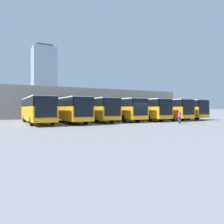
{
  "coord_description": "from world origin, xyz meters",
  "views": [
    {
      "loc": [
        15.8,
        21.99,
        1.89
      ],
      "look_at": [
        0.92,
        -5.97,
        1.3
      ],
      "focal_mm": 35.0,
      "sensor_mm": 36.0,
      "label": 1
    }
  ],
  "objects": [
    {
      "name": "curb_divider_0",
      "position": [
        -9.54,
        -4.23,
        0.07
      ],
      "size": [
        0.3,
        5.07,
        0.15
      ],
      "primitive_type": "cube",
      "rotation": [
        0.0,
        0.0,
        -0.01
      ],
      "color": "#9E9E99",
      "rests_on": "ground_plane"
    },
    {
      "name": "station_building",
      "position": [
        0.0,
        -21.56,
        2.87
      ],
      "size": [
        41.62,
        13.11,
        5.67
      ],
      "color": "gray",
      "rests_on": "ground_plane"
    },
    {
      "name": "pedestrian",
      "position": [
        -3.94,
        2.45,
        0.84
      ],
      "size": [
        0.45,
        0.45,
        1.56
      ],
      "rotation": [
        0.0,
        0.0,
        2.77
      ],
      "color": "#38384C",
      "rests_on": "ground_plane"
    },
    {
      "name": "bus_0",
      "position": [
        -11.45,
        -6.01,
        1.77
      ],
      "size": [
        2.56,
        12.02,
        3.16
      ],
      "rotation": [
        0.0,
        0.0,
        -0.01
      ],
      "color": "orange",
      "rests_on": "ground_plane"
    },
    {
      "name": "bus_6",
      "position": [
        11.45,
        -5.62,
        1.77
      ],
      "size": [
        2.56,
        12.02,
        3.16
      ],
      "rotation": [
        0.0,
        0.0,
        -0.01
      ],
      "color": "orange",
      "rests_on": "ground_plane"
    },
    {
      "name": "bus_4",
      "position": [
        3.82,
        -6.19,
        1.77
      ],
      "size": [
        2.56,
        12.02,
        3.16
      ],
      "rotation": [
        0.0,
        0.0,
        -0.01
      ],
      "color": "orange",
      "rests_on": "ground_plane"
    },
    {
      "name": "curb_divider_5",
      "position": [
        9.54,
        -3.65,
        0.07
      ],
      "size": [
        0.3,
        5.07,
        0.15
      ],
      "primitive_type": "cube",
      "rotation": [
        0.0,
        0.0,
        -0.01
      ],
      "color": "#9E9E99",
      "rests_on": "ground_plane"
    },
    {
      "name": "curb_divider_3",
      "position": [
        1.91,
        -4.22,
        0.07
      ],
      "size": [
        0.3,
        5.07,
        0.15
      ],
      "primitive_type": "cube",
      "rotation": [
        0.0,
        0.0,
        -0.01
      ],
      "color": "#9E9E99",
      "rests_on": "ground_plane"
    },
    {
      "name": "curb_divider_1",
      "position": [
        -5.73,
        -3.63,
        0.07
      ],
      "size": [
        0.3,
        5.07,
        0.15
      ],
      "primitive_type": "cube",
      "rotation": [
        0.0,
        0.0,
        -0.01
      ],
      "color": "#9E9E99",
      "rests_on": "ground_plane"
    },
    {
      "name": "bus_3",
      "position": [
        0.0,
        -5.99,
        1.77
      ],
      "size": [
        2.56,
        12.02,
        3.16
      ],
      "rotation": [
        0.0,
        0.0,
        -0.01
      ],
      "color": "orange",
      "rests_on": "ground_plane"
    },
    {
      "name": "ground_plane",
      "position": [
        0.0,
        0.0,
        0.0
      ],
      "size": [
        600.0,
        600.0,
        0.0
      ],
      "primitive_type": "plane",
      "color": "gray"
    },
    {
      "name": "bus_2",
      "position": [
        -3.82,
        -5.69,
        1.77
      ],
      "size": [
        2.56,
        12.02,
        3.16
      ],
      "rotation": [
        0.0,
        0.0,
        -0.01
      ],
      "color": "orange",
      "rests_on": "ground_plane"
    },
    {
      "name": "curb_divider_4",
      "position": [
        5.73,
        -4.41,
        0.07
      ],
      "size": [
        0.3,
        5.07,
        0.15
      ],
      "primitive_type": "cube",
      "rotation": [
        0.0,
        0.0,
        -0.01
      ],
      "color": "#9E9E99",
      "rests_on": "ground_plane"
    },
    {
      "name": "bus_5",
      "position": [
        7.64,
        -5.43,
        1.77
      ],
      "size": [
        2.56,
        12.02,
        3.16
      ],
      "rotation": [
        0.0,
        0.0,
        -0.01
      ],
      "color": "orange",
      "rests_on": "ground_plane"
    },
    {
      "name": "office_tower",
      "position": [
        -25.49,
        -196.75,
        30.69
      ],
      "size": [
        21.24,
        21.24,
        62.59
      ],
      "color": "#93A8B7",
      "rests_on": "ground_plane"
    },
    {
      "name": "curb_divider_2",
      "position": [
        -1.91,
        -3.92,
        0.07
      ],
      "size": [
        0.3,
        5.07,
        0.15
      ],
      "primitive_type": "cube",
      "rotation": [
        0.0,
        0.0,
        -0.01
      ],
      "color": "#9E9E99",
      "rests_on": "ground_plane"
    },
    {
      "name": "bus_1",
      "position": [
        -7.64,
        -5.41,
        1.77
      ],
      "size": [
        2.56,
        12.02,
        3.16
      ],
      "rotation": [
        0.0,
        0.0,
        -0.01
      ],
      "color": "orange",
      "rests_on": "ground_plane"
    }
  ]
}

